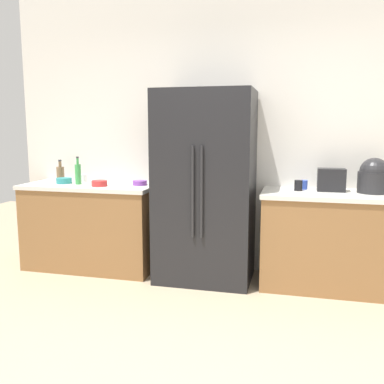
% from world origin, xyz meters
% --- Properties ---
extents(ground_plane, '(9.99, 9.99, 0.00)m').
position_xyz_m(ground_plane, '(0.00, 0.00, 0.00)').
color(ground_plane, tan).
extents(kitchen_back_panel, '(4.83, 0.10, 2.89)m').
position_xyz_m(kitchen_back_panel, '(0.00, 2.05, 1.45)').
color(kitchen_back_panel, silver).
rests_on(kitchen_back_panel, ground_plane).
extents(counter_left, '(1.38, 0.63, 0.89)m').
position_xyz_m(counter_left, '(-1.48, 1.69, 0.45)').
color(counter_left, olive).
rests_on(counter_left, ground_plane).
extents(counter_right, '(1.29, 0.63, 0.89)m').
position_xyz_m(counter_right, '(0.93, 1.69, 0.45)').
color(counter_right, olive).
rests_on(counter_right, ground_plane).
extents(refrigerator, '(0.91, 0.69, 1.82)m').
position_xyz_m(refrigerator, '(-0.25, 1.65, 0.91)').
color(refrigerator, black).
rests_on(refrigerator, ground_plane).
extents(toaster, '(0.25, 0.15, 0.21)m').
position_xyz_m(toaster, '(0.91, 1.77, 1.00)').
color(toaster, black).
rests_on(toaster, counter_right).
extents(rice_cooker, '(0.28, 0.28, 0.32)m').
position_xyz_m(rice_cooker, '(1.27, 1.76, 1.04)').
color(rice_cooker, '#262628').
rests_on(rice_cooker, counter_right).
extents(bottle_a, '(0.08, 0.08, 0.24)m').
position_xyz_m(bottle_a, '(-1.90, 1.82, 0.98)').
color(bottle_a, brown).
rests_on(bottle_a, counter_left).
extents(bottle_b, '(0.06, 0.06, 0.29)m').
position_xyz_m(bottle_b, '(-1.59, 1.65, 1.00)').
color(bottle_b, green).
rests_on(bottle_b, counter_left).
extents(cup_a, '(0.07, 0.07, 0.09)m').
position_xyz_m(cup_a, '(0.66, 1.84, 0.93)').
color(cup_a, blue).
rests_on(cup_a, counter_right).
extents(cup_b, '(0.08, 0.08, 0.08)m').
position_xyz_m(cup_b, '(-1.66, 1.87, 0.93)').
color(cup_b, white).
rests_on(cup_b, counter_left).
extents(cup_c, '(0.07, 0.07, 0.10)m').
position_xyz_m(cup_c, '(0.62, 1.73, 0.94)').
color(cup_c, black).
rests_on(cup_c, counter_right).
extents(bowl_a, '(0.16, 0.16, 0.06)m').
position_xyz_m(bowl_a, '(-1.32, 1.57, 0.92)').
color(bowl_a, red).
rests_on(bowl_a, counter_left).
extents(bowl_b, '(0.15, 0.15, 0.05)m').
position_xyz_m(bowl_b, '(-0.95, 1.74, 0.91)').
color(bowl_b, purple).
rests_on(bowl_b, counter_left).
extents(bowl_c, '(0.16, 0.16, 0.06)m').
position_xyz_m(bowl_c, '(-1.78, 1.68, 0.92)').
color(bowl_c, teal).
rests_on(bowl_c, counter_left).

